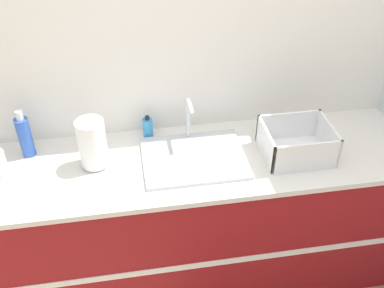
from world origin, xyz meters
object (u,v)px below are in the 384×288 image
(dish_rack, at_px, (296,145))
(soap_dispenser, at_px, (148,127))
(paper_towel_roll, at_px, (92,144))
(bottle_blue, at_px, (25,136))
(sink, at_px, (194,156))

(dish_rack, height_order, soap_dispenser, dish_rack)
(paper_towel_roll, relative_size, bottle_blue, 0.98)
(bottle_blue, height_order, soap_dispenser, bottle_blue)
(paper_towel_roll, bearing_deg, sink, -3.77)
(soap_dispenser, bearing_deg, paper_towel_roll, -144.43)
(sink, relative_size, bottle_blue, 1.95)
(paper_towel_roll, height_order, dish_rack, paper_towel_roll)
(paper_towel_roll, bearing_deg, bottle_blue, 157.12)
(sink, relative_size, dish_rack, 1.52)
(bottle_blue, bearing_deg, paper_towel_roll, -22.88)
(dish_rack, xyz_separation_m, soap_dispenser, (-0.73, 0.29, -0.01))
(sink, bearing_deg, paper_towel_roll, 176.23)
(paper_towel_roll, bearing_deg, dish_rack, -4.77)
(paper_towel_roll, xyz_separation_m, dish_rack, (1.01, -0.08, -0.07))
(dish_rack, distance_m, soap_dispenser, 0.79)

